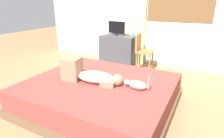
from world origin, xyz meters
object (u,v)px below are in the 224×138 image
Objects in this scene: cat at (136,85)px; chair_by_desk at (142,49)px; bed at (100,94)px; desk at (119,50)px; cup at (133,35)px; person_lying at (89,74)px; tv_monitor at (117,28)px.

chair_by_desk reaches higher than cat.
chair_by_desk is at bearing 89.90° from bed.
cup is (0.36, 0.02, 0.42)m from desk.
cat is 0.42× the size of chair_by_desk.
tv_monitor is at bearing 106.42° from person_lying.
tv_monitor reaches higher than chair_by_desk.
cup is (0.44, 0.02, -0.14)m from tv_monitor.
desk is 9.97× the size of cup.
tv_monitor is (-1.35, 2.10, 0.43)m from cat.
person_lying is 1.97× the size of tv_monitor.
cat is 1.97m from chair_by_desk.
bed is at bearing -90.10° from chair_by_desk.
chair_by_desk is (0.78, -0.22, -0.41)m from tv_monitor.
chair_by_desk is (0.14, 1.96, -0.03)m from person_lying.
cat is at bearing -57.29° from tv_monitor.
cup is at bearing 95.36° from person_lying.
bed is at bearing -179.68° from cat.
chair_by_desk is at bearing 106.83° from cat.
person_lying is at bearing -150.09° from bed.
bed is 0.64m from cat.
tv_monitor is (-0.78, 2.10, 0.71)m from bed.
cup reaches higher than bed.
chair_by_desk reaches higher than bed.
cat is 2.53m from tv_monitor.
cup is at bearing 113.30° from cat.
cat is 2.33m from cup.
desk is at bearing 0.00° from tv_monitor.
bed is 2.38× the size of desk.
person_lying is at bearing -75.52° from desk.
cup is (-0.21, 2.20, 0.25)m from person_lying.
desk is at bearing 104.48° from person_lying.
cat is 0.75× the size of tv_monitor.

